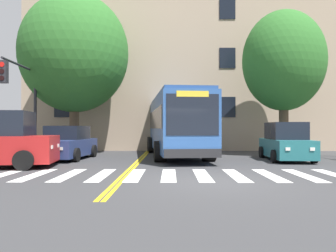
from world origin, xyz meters
name	(u,v)px	position (x,y,z in m)	size (l,w,h in m)	color
ground_plane	(215,182)	(0.00, 0.00, 0.00)	(120.00, 120.00, 0.00)	#38383A
crosswalk	(186,175)	(-0.81, 1.36, 0.00)	(12.85, 3.07, 0.01)	white
lane_line_yellow_inner	(150,149)	(-2.92, 15.36, 0.00)	(0.12, 36.00, 0.01)	gold
lane_line_yellow_outer	(152,149)	(-2.76, 15.36, 0.00)	(0.12, 36.00, 0.01)	gold
city_bus	(175,124)	(-1.04, 9.08, 1.80)	(3.75, 11.17, 3.36)	#2D5699
car_navy_near_lane	(67,144)	(-6.56, 6.94, 0.77)	(2.36, 4.39, 1.69)	navy
car_teal_far_lane	(286,143)	(4.35, 6.50, 0.85)	(2.15, 4.23, 1.86)	#236B70
car_white_behind_bus	(182,136)	(-0.30, 19.84, 0.84)	(2.24, 4.14, 1.84)	white
traffic_light_far_corner	(23,91)	(-8.73, 6.71, 3.45)	(0.34, 3.78, 5.15)	#28282D
street_tree_curbside_large	(284,61)	(5.23, 9.32, 5.44)	(6.65, 6.73, 8.36)	brown
street_tree_curbside_small	(74,54)	(-7.09, 9.93, 6.05)	(9.19, 9.19, 9.60)	brown
building_facade	(218,74)	(2.61, 17.27, 6.05)	(28.56, 8.84, 12.10)	tan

